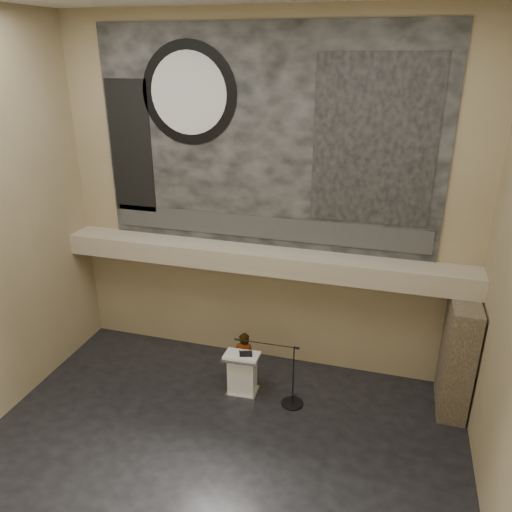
% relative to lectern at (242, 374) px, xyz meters
% --- Properties ---
extents(floor, '(10.00, 10.00, 0.00)m').
position_rel_lectern_xyz_m(floor, '(0.07, -2.28, -0.55)').
color(floor, black).
rests_on(floor, ground).
extents(wall_back, '(10.00, 0.02, 8.50)m').
position_rel_lectern_xyz_m(wall_back, '(0.07, 1.72, 3.70)').
color(wall_back, '#877755').
rests_on(wall_back, floor).
extents(wall_front, '(10.00, 0.02, 8.50)m').
position_rel_lectern_xyz_m(wall_front, '(0.07, -6.28, 3.70)').
color(wall_front, '#877755').
rests_on(wall_front, floor).
extents(soffit, '(10.00, 0.80, 0.50)m').
position_rel_lectern_xyz_m(soffit, '(0.07, 1.32, 2.40)').
color(soffit, '#9F927B').
rests_on(soffit, wall_back).
extents(sprinkler_left, '(0.04, 0.04, 0.06)m').
position_rel_lectern_xyz_m(sprinkler_left, '(-1.53, 1.27, 2.12)').
color(sprinkler_left, '#B2893D').
rests_on(sprinkler_left, soffit).
extents(sprinkler_right, '(0.04, 0.04, 0.06)m').
position_rel_lectern_xyz_m(sprinkler_right, '(1.97, 1.27, 2.12)').
color(sprinkler_right, '#B2893D').
rests_on(sprinkler_right, soffit).
extents(banner, '(8.00, 0.05, 5.00)m').
position_rel_lectern_xyz_m(banner, '(0.07, 1.69, 5.15)').
color(banner, black).
rests_on(banner, wall_back).
extents(banner_text_strip, '(7.76, 0.02, 0.55)m').
position_rel_lectern_xyz_m(banner_text_strip, '(0.07, 1.65, 3.10)').
color(banner_text_strip, '#2C2C2C').
rests_on(banner_text_strip, banner).
extents(banner_clock_rim, '(2.30, 0.02, 2.30)m').
position_rel_lectern_xyz_m(banner_clock_rim, '(-1.73, 1.65, 6.15)').
color(banner_clock_rim, black).
rests_on(banner_clock_rim, banner).
extents(banner_clock_face, '(1.84, 0.02, 1.84)m').
position_rel_lectern_xyz_m(banner_clock_face, '(-1.73, 1.63, 6.15)').
color(banner_clock_face, silver).
rests_on(banner_clock_face, banner).
extents(banner_building_print, '(2.60, 0.02, 3.60)m').
position_rel_lectern_xyz_m(banner_building_print, '(2.47, 1.65, 5.25)').
color(banner_building_print, black).
rests_on(banner_building_print, banner).
extents(banner_brick_print, '(1.10, 0.02, 3.20)m').
position_rel_lectern_xyz_m(banner_brick_print, '(-3.33, 1.65, 4.85)').
color(banner_brick_print, black).
rests_on(banner_brick_print, banner).
extents(stone_pier, '(0.60, 1.40, 2.70)m').
position_rel_lectern_xyz_m(stone_pier, '(4.72, 0.87, 0.80)').
color(stone_pier, '#413628').
rests_on(stone_pier, floor).
extents(lectern, '(0.83, 0.61, 1.14)m').
position_rel_lectern_xyz_m(lectern, '(0.00, 0.00, 0.00)').
color(lectern, silver).
rests_on(lectern, floor).
extents(binder, '(0.36, 0.32, 0.04)m').
position_rel_lectern_xyz_m(binder, '(0.09, -0.01, 0.56)').
color(binder, black).
rests_on(binder, lectern).
extents(papers, '(0.28, 0.33, 0.00)m').
position_rel_lectern_xyz_m(papers, '(-0.11, -0.04, 0.55)').
color(papers, silver).
rests_on(papers, lectern).
extents(speaker_person, '(0.55, 0.39, 1.44)m').
position_rel_lectern_xyz_m(speaker_person, '(-0.06, 0.36, 0.17)').
color(speaker_person, silver).
rests_on(speaker_person, floor).
extents(mic_stand, '(1.64, 0.52, 1.57)m').
position_rel_lectern_xyz_m(mic_stand, '(1.18, -0.06, -0.30)').
color(mic_stand, black).
rests_on(mic_stand, floor).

